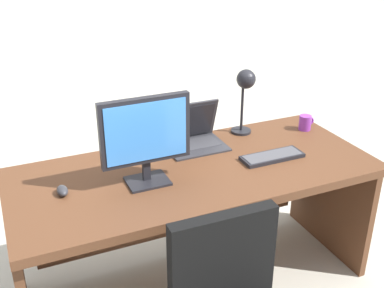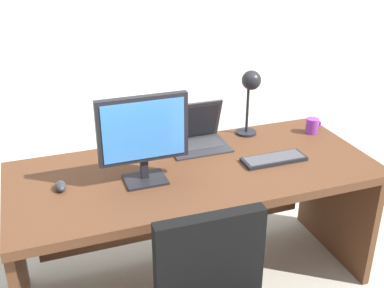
% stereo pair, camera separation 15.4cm
% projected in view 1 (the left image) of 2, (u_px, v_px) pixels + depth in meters
% --- Properties ---
extents(ground, '(12.00, 12.00, 0.00)m').
position_uv_depth(ground, '(122.00, 169.00, 3.99)').
color(ground, '#B7B2A3').
extents(desk, '(1.87, 0.80, 0.74)m').
position_uv_depth(desk, '(192.00, 196.00, 2.55)').
color(desk, '#56331E').
rests_on(desk, ground).
extents(monitor, '(0.43, 0.16, 0.43)m').
position_uv_depth(monitor, '(146.00, 135.00, 2.20)').
color(monitor, black).
rests_on(monitor, desk).
extents(laptop, '(0.33, 0.26, 0.24)m').
position_uv_depth(laptop, '(192.00, 132.00, 2.67)').
color(laptop, '#2D2D33').
rests_on(laptop, desk).
extents(keyboard, '(0.34, 0.12, 0.02)m').
position_uv_depth(keyboard, '(272.00, 157.00, 2.53)').
color(keyboard, black).
rests_on(keyboard, desk).
extents(mouse, '(0.05, 0.09, 0.04)m').
position_uv_depth(mouse, '(62.00, 191.00, 2.19)').
color(mouse, '#2D2D33').
rests_on(mouse, desk).
extents(desk_lamp, '(0.12, 0.14, 0.39)m').
position_uv_depth(desk_lamp, '(245.00, 88.00, 2.71)').
color(desk_lamp, black).
rests_on(desk_lamp, desk).
extents(coffee_mug, '(0.10, 0.07, 0.09)m').
position_uv_depth(coffee_mug, '(305.00, 123.00, 2.87)').
color(coffee_mug, purple).
rests_on(coffee_mug, desk).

